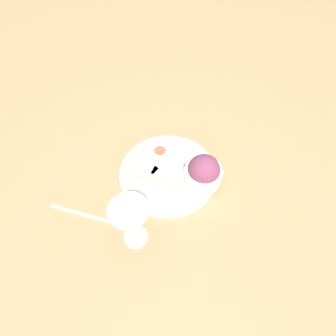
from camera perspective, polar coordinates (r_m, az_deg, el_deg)
The scene contains 8 objects.
ground_plane at distance 0.81m, azimuth 0.00°, elevation -1.38°, with size 4.00×4.00×0.00m, color #93704C.
dinner_plate at distance 0.81m, azimuth 0.00°, elevation -1.10°, with size 0.30×0.30×0.01m.
salad_bowl at distance 0.76m, azimuth 7.71°, elevation -0.93°, with size 0.11×0.11×0.10m.
sauce_ramekin at distance 0.83m, azimuth -1.75°, elevation 3.25°, with size 0.05×0.05×0.03m.
cheese_toast_near at distance 0.78m, azimuth 0.18°, elevation -1.19°, with size 0.11×0.08×0.03m.
cheese_toast_far at distance 0.80m, azimuth -5.80°, elevation -0.07°, with size 0.10×0.06×0.03m.
wine_glass at distance 0.62m, azimuth -8.11°, elevation -10.83°, with size 0.09×0.09×0.16m.
fork at distance 0.78m, azimuth -17.86°, elevation -9.57°, with size 0.19×0.08×0.01m.
Camera 1 is at (0.27, -0.36, 0.68)m, focal length 28.00 mm.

